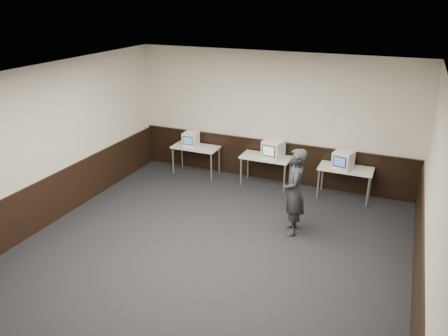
% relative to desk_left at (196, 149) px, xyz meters
% --- Properties ---
extents(floor, '(8.00, 8.00, 0.00)m').
position_rel_desk_left_xyz_m(floor, '(1.90, -3.60, -0.68)').
color(floor, black).
rests_on(floor, ground).
extents(ceiling, '(8.00, 8.00, 0.00)m').
position_rel_desk_left_xyz_m(ceiling, '(1.90, -3.60, 2.52)').
color(ceiling, white).
rests_on(ceiling, back_wall).
extents(back_wall, '(7.00, 0.00, 7.00)m').
position_rel_desk_left_xyz_m(back_wall, '(1.90, 0.40, 0.92)').
color(back_wall, beige).
rests_on(back_wall, ground).
extents(left_wall, '(0.00, 8.00, 8.00)m').
position_rel_desk_left_xyz_m(left_wall, '(-1.60, -3.60, 0.92)').
color(left_wall, beige).
rests_on(left_wall, ground).
extents(right_wall, '(0.00, 8.00, 8.00)m').
position_rel_desk_left_xyz_m(right_wall, '(5.40, -3.60, 0.92)').
color(right_wall, beige).
rests_on(right_wall, ground).
extents(wainscot_back, '(6.98, 0.04, 1.00)m').
position_rel_desk_left_xyz_m(wainscot_back, '(1.90, 0.38, -0.18)').
color(wainscot_back, black).
rests_on(wainscot_back, back_wall).
extents(wainscot_left, '(0.04, 7.98, 1.00)m').
position_rel_desk_left_xyz_m(wainscot_left, '(-1.58, -3.60, -0.18)').
color(wainscot_left, black).
rests_on(wainscot_left, left_wall).
extents(wainscot_right, '(0.04, 7.98, 1.00)m').
position_rel_desk_left_xyz_m(wainscot_right, '(5.38, -3.60, -0.18)').
color(wainscot_right, black).
rests_on(wainscot_right, right_wall).
extents(wainscot_rail, '(6.98, 0.06, 0.04)m').
position_rel_desk_left_xyz_m(wainscot_rail, '(1.90, 0.36, 0.34)').
color(wainscot_rail, black).
rests_on(wainscot_rail, wainscot_back).
extents(desk_left, '(1.20, 0.60, 0.75)m').
position_rel_desk_left_xyz_m(desk_left, '(0.00, 0.00, 0.00)').
color(desk_left, silver).
rests_on(desk_left, ground).
extents(desk_center, '(1.20, 0.60, 0.75)m').
position_rel_desk_left_xyz_m(desk_center, '(1.90, 0.00, 0.00)').
color(desk_center, silver).
rests_on(desk_center, ground).
extents(desk_right, '(1.20, 0.60, 0.75)m').
position_rel_desk_left_xyz_m(desk_right, '(3.80, 0.00, 0.00)').
color(desk_right, silver).
rests_on(desk_right, ground).
extents(emac_left, '(0.38, 0.40, 0.36)m').
position_rel_desk_left_xyz_m(emac_left, '(-0.14, 0.00, 0.25)').
color(emac_left, white).
rests_on(emac_left, desk_left).
extents(emac_center, '(0.52, 0.54, 0.44)m').
position_rel_desk_left_xyz_m(emac_center, '(2.08, -0.03, 0.29)').
color(emac_center, white).
rests_on(emac_center, desk_center).
extents(emac_right, '(0.49, 0.50, 0.40)m').
position_rel_desk_left_xyz_m(emac_right, '(3.73, -0.05, 0.27)').
color(emac_right, white).
rests_on(emac_right, desk_right).
extents(person, '(0.56, 0.72, 1.75)m').
position_rel_desk_left_xyz_m(person, '(3.11, -1.99, 0.20)').
color(person, '#25252B').
rests_on(person, ground).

